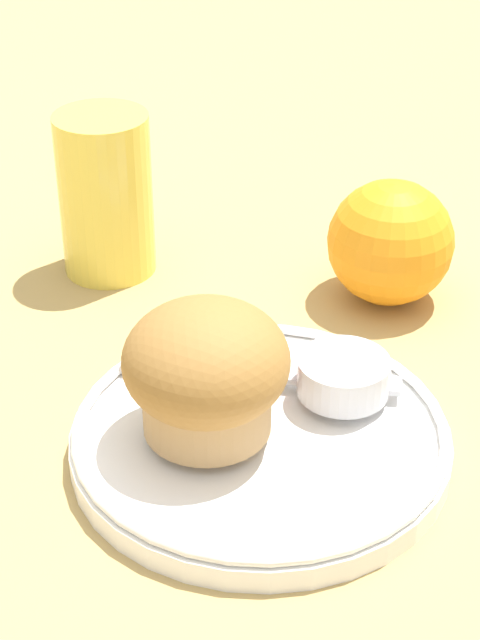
{
  "coord_description": "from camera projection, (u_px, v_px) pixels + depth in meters",
  "views": [
    {
      "loc": [
        0.06,
        -0.48,
        0.38
      ],
      "look_at": [
        -0.03,
        0.02,
        0.06
      ],
      "focal_mm": 60.0,
      "sensor_mm": 36.0,
      "label": 1
    }
  ],
  "objects": [
    {
      "name": "ground_plane",
      "position": [
        278.0,
        424.0,
        0.61
      ],
      "size": [
        3.0,
        3.0,
        0.0
      ],
      "primitive_type": "plane",
      "color": "tan"
    },
    {
      "name": "plate",
      "position": [
        260.0,
        438.0,
        0.58
      ],
      "size": [
        0.21,
        0.21,
        0.02
      ],
      "color": "white",
      "rests_on": "ground_plane"
    },
    {
      "name": "muffin",
      "position": [
        206.0,
        371.0,
        0.55
      ],
      "size": [
        0.09,
        0.09,
        0.07
      ],
      "color": "tan",
      "rests_on": "plate"
    },
    {
      "name": "cream_ramekin",
      "position": [
        343.0,
        375.0,
        0.59
      ],
      "size": [
        0.05,
        0.05,
        0.02
      ],
      "color": "silver",
      "rests_on": "plate"
    },
    {
      "name": "berry_pair",
      "position": [
        260.0,
        370.0,
        0.61
      ],
      "size": [
        0.03,
        0.01,
        0.01
      ],
      "color": "maroon",
      "rests_on": "plate"
    },
    {
      "name": "butter_knife",
      "position": [
        260.0,
        372.0,
        0.61
      ],
      "size": [
        0.16,
        0.02,
        0.0
      ],
      "rotation": [
        0.0,
        0.0,
        -0.01
      ],
      "color": "silver",
      "rests_on": "plate"
    },
    {
      "name": "orange_fruit",
      "position": [
        390.0,
        242.0,
        0.7
      ],
      "size": [
        0.08,
        0.08,
        0.08
      ],
      "color": "orange",
      "rests_on": "ground_plane"
    },
    {
      "name": "juice_glass",
      "position": [
        106.0,
        195.0,
        0.73
      ],
      "size": [
        0.06,
        0.06,
        0.11
      ],
      "color": "#EAD14C",
      "rests_on": "ground_plane"
    }
  ]
}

